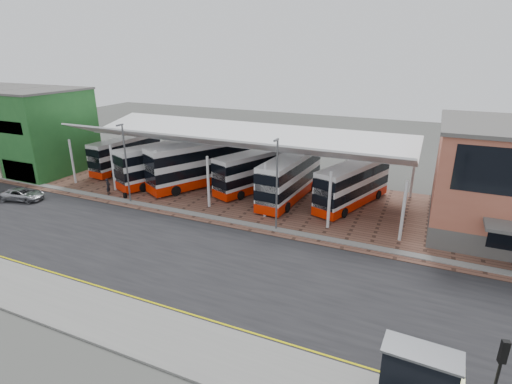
# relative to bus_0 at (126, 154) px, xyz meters

# --- Properties ---
(ground) EXTENTS (140.00, 140.00, 0.00)m
(ground) POSITION_rel_bus_0_xyz_m (22.15, -15.25, -2.13)
(ground) COLOR #3F403C
(road) EXTENTS (120.00, 14.00, 0.02)m
(road) POSITION_rel_bus_0_xyz_m (22.15, -16.25, -2.12)
(road) COLOR black
(road) RESTS_ON ground
(forecourt) EXTENTS (72.00, 16.00, 0.06)m
(forecourt) POSITION_rel_bus_0_xyz_m (24.15, -2.25, -2.10)
(forecourt) COLOR brown
(forecourt) RESTS_ON ground
(sidewalk) EXTENTS (120.00, 4.00, 0.14)m
(sidewalk) POSITION_rel_bus_0_xyz_m (22.15, -24.25, -2.06)
(sidewalk) COLOR slate
(sidewalk) RESTS_ON ground
(north_kerb) EXTENTS (120.00, 0.80, 0.14)m
(north_kerb) POSITION_rel_bus_0_xyz_m (22.15, -9.05, -2.06)
(north_kerb) COLOR slate
(north_kerb) RESTS_ON ground
(yellow_line_near) EXTENTS (120.00, 0.12, 0.01)m
(yellow_line_near) POSITION_rel_bus_0_xyz_m (22.15, -22.25, -2.10)
(yellow_line_near) COLOR #C7BD00
(yellow_line_near) RESTS_ON road
(yellow_line_far) EXTENTS (120.00, 0.12, 0.01)m
(yellow_line_far) POSITION_rel_bus_0_xyz_m (22.15, -21.95, -2.10)
(yellow_line_far) COLOR #C7BD00
(yellow_line_far) RESTS_ON road
(canopy) EXTENTS (37.00, 11.63, 7.07)m
(canopy) POSITION_rel_bus_0_xyz_m (16.15, -1.32, 3.67)
(canopy) COLOR silver
(canopy) RESTS_ON ground
(shop_green) EXTENTS (6.40, 10.20, 10.22)m
(shop_green) POSITION_rel_bus_0_xyz_m (-7.85, -4.28, 2.99)
(shop_green) COLOR #266429
(shop_green) RESTS_ON ground
(shop_cream) EXTENTS (6.40, 10.20, 10.22)m
(shop_cream) POSITION_rel_bus_0_xyz_m (-14.35, -4.28, 2.99)
(shop_cream) COLOR beige
(shop_cream) RESTS_ON ground
(lamp_west) EXTENTS (0.16, 0.90, 8.07)m
(lamp_west) POSITION_rel_bus_0_xyz_m (8.15, -8.98, 2.23)
(lamp_west) COLOR #53565A
(lamp_west) RESTS_ON ground
(lamp_east) EXTENTS (0.16, 0.90, 8.07)m
(lamp_east) POSITION_rel_bus_0_xyz_m (24.15, -8.98, 2.23)
(lamp_east) COLOR #53565A
(lamp_east) RESTS_ON ground
(bus_0) EXTENTS (3.30, 10.28, 4.16)m
(bus_0) POSITION_rel_bus_0_xyz_m (0.00, 0.00, 0.00)
(bus_0) COLOR silver
(bus_0) RESTS_ON forecourt
(bus_1) EXTENTS (6.67, 11.23, 4.58)m
(bus_1) POSITION_rel_bus_0_xyz_m (7.60, -2.21, 0.21)
(bus_1) COLOR silver
(bus_1) RESTS_ON forecourt
(bus_2) EXTENTS (8.02, 11.93, 4.95)m
(bus_2) POSITION_rel_bus_0_xyz_m (11.91, -1.54, 0.39)
(bus_2) COLOR silver
(bus_2) RESTS_ON forecourt
(bus_3) EXTENTS (6.16, 10.56, 4.30)m
(bus_3) POSITION_rel_bus_0_xyz_m (18.29, -0.22, 0.07)
(bus_3) COLOR silver
(bus_3) RESTS_ON forecourt
(bus_4) EXTENTS (3.31, 11.29, 4.60)m
(bus_4) POSITION_rel_bus_0_xyz_m (22.67, -1.39, 0.22)
(bus_4) COLOR silver
(bus_4) RESTS_ON forecourt
(bus_5) EXTENTS (5.65, 10.64, 4.30)m
(bus_5) POSITION_rel_bus_0_xyz_m (28.92, -0.52, 0.07)
(bus_5) COLOR silver
(bus_5) RESTS_ON forecourt
(silver_car) EXTENTS (4.78, 3.09, 1.22)m
(silver_car) POSITION_rel_bus_0_xyz_m (-2.47, -13.02, -1.50)
(silver_car) COLOR #94959B
(silver_car) RESTS_ON road
(pedestrian) EXTENTS (0.62, 0.75, 1.77)m
(pedestrian) POSITION_rel_bus_0_xyz_m (4.51, -8.13, -1.19)
(pedestrian) COLOR black
(pedestrian) RESTS_ON forecourt
(suitcase) EXTENTS (0.32, 0.23, 0.56)m
(suitcase) POSITION_rel_bus_0_xyz_m (6.87, -8.30, -1.79)
(suitcase) COLOR black
(suitcase) RESTS_ON forecourt
(bus_shelter) EXTENTS (3.38, 1.68, 2.65)m
(bus_shelter) POSITION_rel_bus_0_xyz_m (36.64, -23.39, -0.34)
(bus_shelter) COLOR black
(bus_shelter) RESTS_ON sidewalk
(traffic_signal_west) EXTENTS (0.33, 0.28, 4.23)m
(traffic_signal_west) POSITION_rel_bus_0_xyz_m (39.13, -23.22, 0.84)
(traffic_signal_west) COLOR black
(traffic_signal_west) RESTS_ON sidewalk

